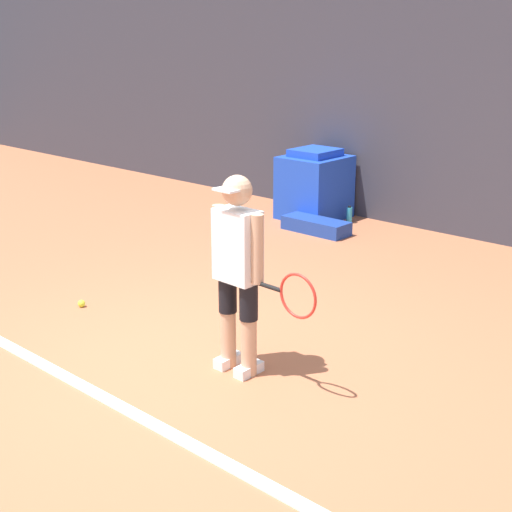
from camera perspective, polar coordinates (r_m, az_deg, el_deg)
The scene contains 8 objects.
ground_plane at distance 5.63m, azimuth -6.35°, elevation -8.63°, with size 24.00×24.00×0.00m, color #B76642.
back_wall at distance 9.04m, azimuth 17.11°, elevation 11.13°, with size 24.00×0.10×3.14m.
court_baseline at distance 5.24m, azimuth -12.14°, elevation -10.96°, with size 21.60×0.10×0.01m.
tennis_player at distance 5.19m, azimuth -1.36°, elevation -0.91°, with size 0.98×0.29×1.51m.
tennis_ball at distance 6.88m, azimuth -13.79°, elevation -3.71°, with size 0.07×0.07×0.07m.
covered_chair at distance 9.79m, azimuth 4.70°, elevation 5.65°, with size 0.77×0.84×0.95m.
equipment_bag at distance 9.14m, azimuth 4.81°, elevation 2.44°, with size 0.89×0.34×0.18m.
water_bottle at distance 9.63m, azimuth 7.47°, elevation 3.27°, with size 0.08×0.08×0.24m.
Camera 1 is at (3.80, -3.32, 2.49)m, focal length 50.00 mm.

